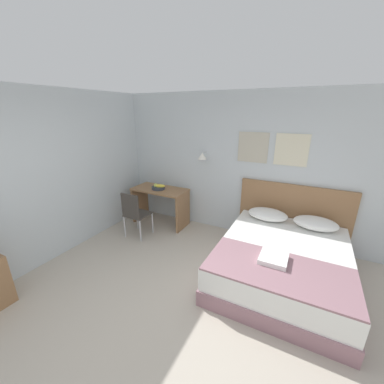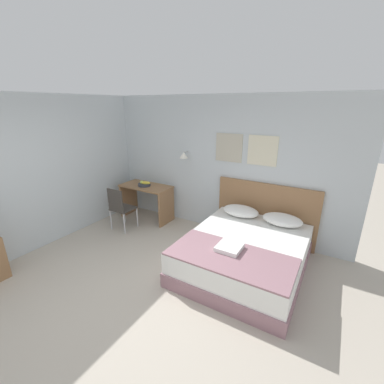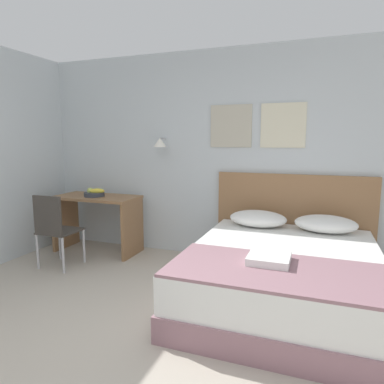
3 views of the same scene
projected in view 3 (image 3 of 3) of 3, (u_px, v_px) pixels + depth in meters
name	position (u px, v px, depth m)	size (l,w,h in m)	color
wall_back	(205.00, 155.00, 4.45)	(5.31, 0.31, 2.65)	silver
bed	(283.00, 277.00, 3.20)	(1.72, 2.04, 0.53)	gray
headboard	(292.00, 221.00, 4.13)	(1.84, 0.06, 1.13)	#8E6642
pillow_left	(258.00, 219.00, 3.98)	(0.66, 0.41, 0.19)	white
pillow_right	(326.00, 224.00, 3.73)	(0.66, 0.41, 0.19)	white
throw_blanket	(276.00, 271.00, 2.61)	(1.66, 0.82, 0.02)	gray
folded_towel_near_foot	(269.00, 258.00, 2.76)	(0.33, 0.33, 0.06)	white
desk	(97.00, 213.00, 4.69)	(1.13, 0.57, 0.78)	#8E6642
desk_chair	(54.00, 226.00, 4.04)	(0.42, 0.42, 0.90)	#3D3833
fruit_bowl	(94.00, 193.00, 4.61)	(0.29, 0.27, 0.12)	#333842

